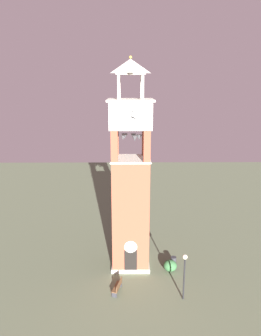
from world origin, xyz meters
name	(u,v)px	position (x,y,z in m)	size (l,w,h in m)	color
ground	(130,264)	(0.00, 0.00, 0.00)	(80.00, 80.00, 0.00)	#5B664C
clock_tower	(131,188)	(0.00, 0.00, 7.40)	(3.78, 3.78, 18.31)	brown
park_bench	(118,287)	(-1.07, -4.24, 0.48)	(0.83, 1.66, 0.95)	brown
lamp_post	(185,269)	(4.04, -5.18, 2.64)	(0.36, 0.36, 3.80)	black
trash_bin	(173,261)	(3.94, -0.28, 0.40)	(0.52, 0.52, 0.80)	#2D2D33
shrub_near_entry	(170,266)	(3.52, -1.21, 0.49)	(1.18, 1.18, 0.98)	#336638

